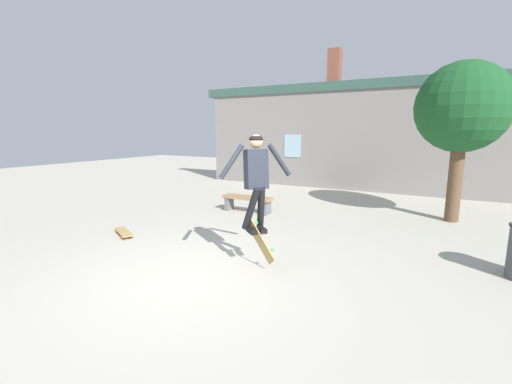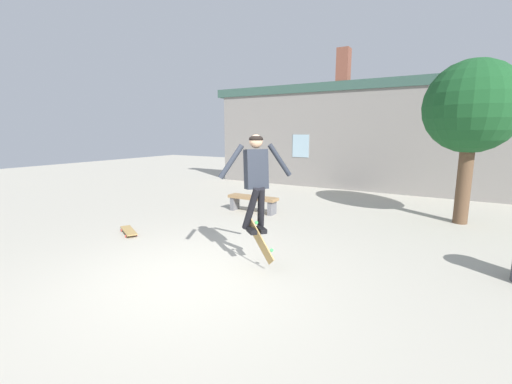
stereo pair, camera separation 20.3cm
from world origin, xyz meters
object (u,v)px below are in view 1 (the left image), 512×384
Objects in this scene: tree_right at (462,109)px; skateboard_flipping at (260,240)px; skateboard_resting at (124,232)px; skater at (256,175)px; park_bench at (247,201)px.

tree_right reaches higher than skateboard_flipping.
skateboard_flipping is 0.91× the size of skateboard_resting.
skateboard_flipping is at bearing -119.34° from tree_right.
skater is at bearing 25.15° from skateboard_resting.
skateboard_flipping reaches higher than skateboard_resting.
park_bench is 4.08m from skater.
skateboard_flipping is at bearing 24.80° from skateboard_resting.
tree_right is at bearing 17.91° from park_bench.
skater reaches higher than park_bench.
tree_right is at bearing 65.51° from skateboard_resting.
tree_right is 4.68× the size of skateboard_resting.
tree_right is 6.08m from skateboard_flipping.
park_bench is 3.96m from skateboard_flipping.
tree_right reaches higher than skateboard_resting.
skateboard_flipping is at bearing -57.26° from park_bench.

